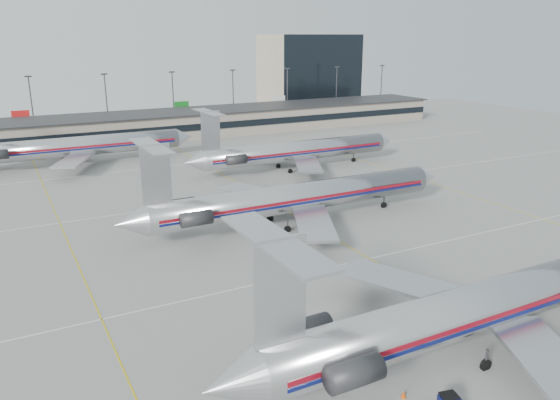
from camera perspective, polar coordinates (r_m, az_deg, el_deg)
ground at (r=57.19m, az=15.43°, el=-9.37°), size 260.00×260.00×0.00m
apron_markings at (r=64.04m, az=9.32°, el=-6.05°), size 160.00×0.15×0.02m
terminal at (r=141.03m, az=-12.79°, el=7.64°), size 162.00×17.00×6.25m
light_mast_row at (r=153.81m, az=-14.35°, el=10.31°), size 163.60×0.40×15.28m
distant_building at (r=192.13m, az=2.99°, el=13.17°), size 30.00×20.00×25.00m
jet_foreground at (r=47.78m, az=20.56°, el=-10.23°), size 49.92×29.39×13.07m
jet_second_row at (r=73.40m, az=1.30°, el=0.24°), size 48.91×28.80×12.80m
jet_third_row at (r=104.22m, az=1.43°, el=5.14°), size 45.01×27.69×12.31m
jet_back_row at (r=115.22m, az=-20.73°, el=5.26°), size 46.83×28.81×12.80m
belt_loader at (r=54.40m, az=21.90°, el=-10.73°), size 4.42×1.80×2.29m
cone_left at (r=41.97m, az=12.79°, el=-19.19°), size 0.45×0.45×0.53m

